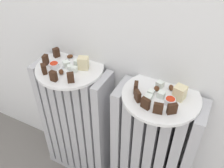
{
  "coord_description": "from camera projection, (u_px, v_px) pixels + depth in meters",
  "views": [
    {
      "loc": [
        0.33,
        -0.37,
        1.23
      ],
      "look_at": [
        0.0,
        0.28,
        0.65
      ],
      "focal_mm": 38.91,
      "sensor_mm": 36.0,
      "label": 1
    }
  ],
  "objects": [
    {
      "name": "radiator_left",
      "position": [
        77.0,
        124.0,
        1.2
      ],
      "size": [
        0.35,
        0.14,
        0.65
      ],
      "color": "#B2B2B7",
      "rests_on": "ground_plane"
    },
    {
      "name": "radiator_right",
      "position": [
        151.0,
        154.0,
        1.06
      ],
      "size": [
        0.35,
        0.14,
        0.65
      ],
      "color": "#B2B2B7",
      "rests_on": "ground_plane"
    },
    {
      "name": "plate_left",
      "position": [
        70.0,
        68.0,
        0.99
      ],
      "size": [
        0.28,
        0.28,
        0.01
      ],
      "primitive_type": "cylinder",
      "color": "white",
      "rests_on": "radiator_left"
    },
    {
      "name": "plate_right",
      "position": [
        161.0,
        96.0,
        0.85
      ],
      "size": [
        0.28,
        0.28,
        0.01
      ],
      "primitive_type": "cylinder",
      "color": "white",
      "rests_on": "radiator_right"
    },
    {
      "name": "dark_cake_slice_left_0",
      "position": [
        56.0,
        53.0,
        1.03
      ],
      "size": [
        0.03,
        0.03,
        0.04
      ],
      "primitive_type": "cube",
      "rotation": [
        0.0,
        0.0,
        -1.97
      ],
      "color": "#382114",
      "rests_on": "plate_left"
    },
    {
      "name": "dark_cake_slice_left_1",
      "position": [
        46.0,
        60.0,
        0.99
      ],
      "size": [
        0.02,
        0.03,
        0.04
      ],
      "primitive_type": "cube",
      "rotation": [
        0.0,
        0.0,
        -1.32
      ],
      "color": "#382114",
      "rests_on": "plate_left"
    },
    {
      "name": "dark_cake_slice_left_2",
      "position": [
        44.0,
        69.0,
        0.94
      ],
      "size": [
        0.03,
        0.03,
        0.04
      ],
      "primitive_type": "cube",
      "rotation": [
        0.0,
        0.0,
        -0.66
      ],
      "color": "#382114",
      "rests_on": "plate_left"
    },
    {
      "name": "dark_cake_slice_left_3",
      "position": [
        53.0,
        76.0,
        0.9
      ],
      "size": [
        0.03,
        0.02,
        0.04
      ],
      "primitive_type": "cube",
      "rotation": [
        0.0,
        0.0,
        0.0
      ],
      "color": "#382114",
      "rests_on": "plate_left"
    },
    {
      "name": "dark_cake_slice_left_4",
      "position": [
        71.0,
        78.0,
        0.9
      ],
      "size": [
        0.03,
        0.03,
        0.04
      ],
      "primitive_type": "cube",
      "rotation": [
        0.0,
        0.0,
        0.66
      ],
      "color": "#382114",
      "rests_on": "plate_left"
    },
    {
      "name": "marble_cake_slice_left_0",
      "position": [
        83.0,
        63.0,
        0.96
      ],
      "size": [
        0.05,
        0.05,
        0.05
      ],
      "primitive_type": "cube",
      "rotation": [
        0.0,
        0.0,
        0.35
      ],
      "color": "beige",
      "rests_on": "plate_left"
    },
    {
      "name": "turkish_delight_left_0",
      "position": [
        66.0,
        64.0,
        0.98
      ],
      "size": [
        0.03,
        0.03,
        0.02
      ],
      "primitive_type": "cube",
      "rotation": [
        0.0,
        0.0,
        1.0
      ],
      "color": "white",
      "rests_on": "plate_left"
    },
    {
      "name": "turkish_delight_left_1",
      "position": [
        74.0,
        69.0,
        0.95
      ],
      "size": [
        0.02,
        0.02,
        0.02
      ],
      "primitive_type": "cube",
      "rotation": [
        0.0,
        0.0,
        0.16
      ],
      "color": "white",
      "rests_on": "plate_left"
    },
    {
      "name": "turkish_delight_left_2",
      "position": [
        70.0,
        68.0,
        0.96
      ],
      "size": [
        0.03,
        0.03,
        0.02
      ],
      "primitive_type": "cube",
      "rotation": [
        0.0,
        0.0,
        0.76
      ],
      "color": "white",
      "rests_on": "plate_left"
    },
    {
      "name": "turkish_delight_left_3",
      "position": [
        77.0,
        62.0,
        0.99
      ],
      "size": [
        0.02,
        0.02,
        0.02
      ],
      "primitive_type": "cube",
      "rotation": [
        0.0,
        0.0,
        0.11
      ],
      "color": "white",
      "rests_on": "plate_left"
    },
    {
      "name": "medjool_date_left_0",
      "position": [
        61.0,
        72.0,
        0.94
      ],
      "size": [
        0.03,
        0.03,
        0.02
      ],
      "primitive_type": "ellipsoid",
      "rotation": [
        0.0,
        0.0,
        2.33
      ],
      "color": "#4C2814",
      "rests_on": "plate_left"
    },
    {
      "name": "medjool_date_left_1",
      "position": [
        70.0,
        56.0,
        1.04
      ],
      "size": [
        0.03,
        0.03,
        0.01
      ],
      "primitive_type": "ellipsoid",
      "rotation": [
        0.0,
        0.0,
        1.16
      ],
      "color": "#4C2814",
      "rests_on": "plate_left"
    },
    {
      "name": "jam_bowl_left",
      "position": [
        54.0,
        65.0,
        0.97
      ],
      "size": [
        0.04,
        0.04,
        0.02
      ],
      "color": "white",
      "rests_on": "plate_left"
    },
    {
      "name": "dark_cake_slice_right_0",
      "position": [
        136.0,
        88.0,
        0.85
      ],
      "size": [
        0.02,
        0.03,
        0.04
      ],
      "primitive_type": "cube",
      "rotation": [
        0.0,
        0.0,
        -1.3
      ],
      "color": "#382114",
      "rests_on": "plate_right"
    },
    {
      "name": "dark_cake_slice_right_1",
      "position": [
        138.0,
        96.0,
        0.82
      ],
      "size": [
        0.03,
        0.03,
        0.04
      ],
      "primitive_type": "cube",
      "rotation": [
        0.0,
        0.0,
        -0.81
      ],
      "color": "#382114",
      "rests_on": "plate_right"
    },
    {
      "name": "dark_cake_slice_right_2",
      "position": [
        145.0,
        103.0,
        0.79
      ],
      "size": [
        0.03,
        0.02,
        0.04
      ],
      "primitive_type": "cube",
      "rotation": [
        0.0,
        0.0,
        -0.32
      ],
      "color": "#382114",
      "rests_on": "plate_right"
    },
    {
      "name": "dark_cake_slice_right_3",
      "position": [
        158.0,
        108.0,
        0.77
      ],
      "size": [
        0.03,
        0.02,
        0.04
      ],
      "primitive_type": "cube",
      "rotation": [
        0.0,
        0.0,
        0.18
      ],
      "color": "#382114",
      "rests_on": "plate_right"
    },
    {
      "name": "dark_cake_slice_right_4",
      "position": [
        172.0,
        109.0,
        0.77
      ],
      "size": [
        0.03,
        0.03,
        0.04
      ],
      "primitive_type": "cube",
      "rotation": [
        0.0,
        0.0,
        0.67
      ],
      "color": "#382114",
      "rests_on": "plate_right"
    },
    {
      "name": "marble_cake_slice_right_0",
      "position": [
        180.0,
        93.0,
        0.82
      ],
      "size": [
        0.05,
        0.04,
        0.05
      ],
      "primitive_type": "cube",
      "rotation": [
        0.0,
        0.0,
        -0.23
      ],
      "color": "beige",
      "rests_on": "plate_right"
    },
    {
      "name": "turkish_delight_right_0",
      "position": [
        161.0,
        95.0,
        0.83
      ],
      "size": [
        0.03,
        0.03,
        0.02
      ],
      "primitive_type": "cube",
      "rotation": [
        0.0,
        0.0,
        1.47
      ],
      "color": "white",
      "rests_on": "plate_right"
    },
    {
      "name": "turkish_delight_right_1",
      "position": [
        148.0,
        98.0,
        0.82
      ],
      "size": [
        0.03,
        0.03,
        0.02
      ],
      "primitive_type": "cube",
      "rotation": [
        0.0,
        0.0,
        0.05
      ],
      "color": "white",
      "rests_on": "plate_right"
    },
    {
      "name": "turkish_delight_right_2",
      "position": [
        151.0,
        93.0,
        0.84
      ],
      "size": [
        0.02,
        0.02,
        0.02
      ],
      "primitive_type": "cube",
      "rotation": [
        0.0,
        0.0,
        1.42
      ],
      "color": "white",
      "rests_on": "plate_right"
    },
    {
      "name": "turkish_delight_right_3",
      "position": [
        160.0,
        84.0,
        0.88
      ],
      "size": [
        0.03,
        0.03,
        0.02
      ],
      "primitive_type": "cube",
      "rotation": [
        0.0,
        0.0,
        1.26
      ],
      "color": "white",
      "rests_on": "plate_right"
    },
    {
      "name": "medjool_date_right_0",
      "position": [
        157.0,
        89.0,
        0.86
      ],
      "size": [
        0.03,
        0.03,
        0.02
      ],
      "primitive_type": "ellipsoid",
      "rotation": [
        0.0,
        0.0,
        1.87
      ],
      "color": "#4C2814",
      "rests_on": "plate_right"
    },
    {
      "name": "medjool_date_right_1",
      "position": [
        171.0,
        88.0,
        0.87
      ],
      "size": [
        0.03,
        0.03,
        0.01
      ],
      "primitive_type": "ellipsoid",
      "rotation": [
        0.0,
        0.0,
        1.88
      ],
      "color": "#4C2814",
      "rests_on": "plate_right"
    },
    {
      "name": "jam_bowl_right",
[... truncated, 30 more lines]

